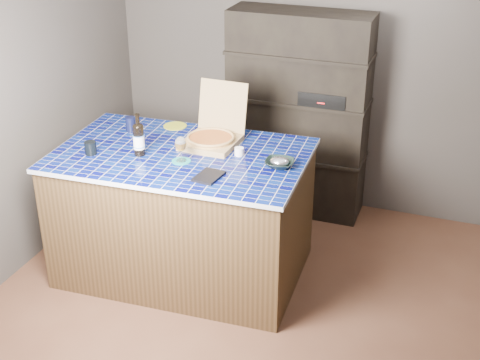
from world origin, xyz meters
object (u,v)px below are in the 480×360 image
at_px(wine_glass, 181,145).
at_px(mead_bottle, 139,139).
at_px(kitchen_island, 183,213).
at_px(dvd_case, 209,176).
at_px(pizza_box, 212,137).
at_px(bowl, 279,163).

bearing_deg(wine_glass, mead_bottle, 179.59).
height_order(kitchen_island, dvd_case, dvd_case).
height_order(pizza_box, bowl, pizza_box).
bearing_deg(dvd_case, wine_glass, 155.31).
relative_size(wine_glass, bowl, 0.90).
xyz_separation_m(kitchen_island, pizza_box, (0.15, 0.23, 0.56)).
distance_m(pizza_box, mead_bottle, 0.55).
bearing_deg(kitchen_island, bowl, -0.93).
bearing_deg(wine_glass, dvd_case, -31.30).
distance_m(kitchen_island, dvd_case, 0.68).
height_order(wine_glass, bowl, wine_glass).
relative_size(wine_glass, dvd_case, 0.84).
distance_m(pizza_box, bowl, 0.63).
bearing_deg(kitchen_island, mead_bottle, -156.57).
xyz_separation_m(wine_glass, dvd_case, (0.28, -0.17, -0.12)).
relative_size(pizza_box, mead_bottle, 1.53).
bearing_deg(pizza_box, bowl, -17.49).
bearing_deg(wine_glass, pizza_box, 76.50).
height_order(kitchen_island, wine_glass, wine_glass).
xyz_separation_m(mead_bottle, bowl, (1.01, 0.15, -0.10)).
relative_size(mead_bottle, wine_glass, 1.74).
height_order(mead_bottle, bowl, mead_bottle).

